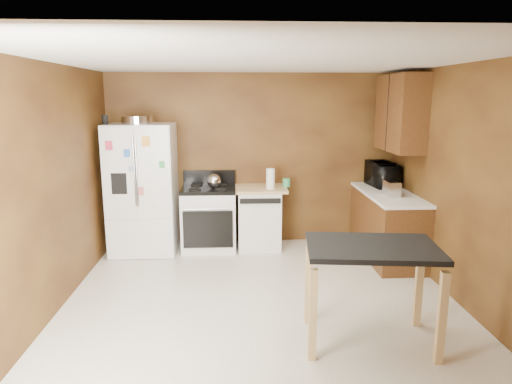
{
  "coord_description": "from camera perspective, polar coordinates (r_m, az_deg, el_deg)",
  "views": [
    {
      "loc": [
        -0.28,
        -4.43,
        2.17
      ],
      "look_at": [
        -0.02,
        0.85,
        1.05
      ],
      "focal_mm": 32.0,
      "sensor_mm": 36.0,
      "label": 1
    }
  ],
  "objects": [
    {
      "name": "floor",
      "position": [
        4.94,
        0.72,
        -14.12
      ],
      "size": [
        4.5,
        4.5,
        0.0
      ],
      "primitive_type": "plane",
      "color": "silver",
      "rests_on": "ground"
    },
    {
      "name": "ceiling",
      "position": [
        4.45,
        0.81,
        16.19
      ],
      "size": [
        4.5,
        4.5,
        0.0
      ],
      "primitive_type": "plane",
      "rotation": [
        3.14,
        0.0,
        0.0
      ],
      "color": "white",
      "rests_on": "ground"
    },
    {
      "name": "wall_back",
      "position": [
        6.75,
        -0.43,
        4.08
      ],
      "size": [
        4.2,
        0.0,
        4.2
      ],
      "primitive_type": "plane",
      "rotation": [
        1.57,
        0.0,
        0.0
      ],
      "color": "brown",
      "rests_on": "ground"
    },
    {
      "name": "wall_front",
      "position": [
        2.38,
        4.22,
        -10.75
      ],
      "size": [
        4.2,
        0.0,
        4.2
      ],
      "primitive_type": "plane",
      "rotation": [
        -1.57,
        0.0,
        0.0
      ],
      "color": "brown",
      "rests_on": "ground"
    },
    {
      "name": "wall_left",
      "position": [
        4.88,
        -24.68,
        -0.04
      ],
      "size": [
        0.0,
        4.5,
        4.5
      ],
      "primitive_type": "plane",
      "rotation": [
        1.57,
        0.0,
        1.57
      ],
      "color": "brown",
      "rests_on": "ground"
    },
    {
      "name": "wall_right",
      "position": [
        5.11,
        24.96,
        0.44
      ],
      "size": [
        0.0,
        4.5,
        4.5
      ],
      "primitive_type": "plane",
      "rotation": [
        1.57,
        0.0,
        -1.57
      ],
      "color": "brown",
      "rests_on": "ground"
    },
    {
      "name": "roasting_pan",
      "position": [
        6.44,
        -14.6,
        8.72
      ],
      "size": [
        0.43,
        0.43,
        0.11
      ],
      "primitive_type": "cylinder",
      "color": "silver",
      "rests_on": "refrigerator"
    },
    {
      "name": "pen_cup",
      "position": [
        6.43,
        -18.34,
        8.56
      ],
      "size": [
        0.08,
        0.08,
        0.12
      ],
      "primitive_type": "cylinder",
      "color": "black",
      "rests_on": "refrigerator"
    },
    {
      "name": "kettle",
      "position": [
        6.42,
        -5.27,
        1.37
      ],
      "size": [
        0.2,
        0.2,
        0.2
      ],
      "primitive_type": "sphere",
      "color": "silver",
      "rests_on": "gas_range"
    },
    {
      "name": "paper_towel",
      "position": [
        6.41,
        1.82,
        1.68
      ],
      "size": [
        0.15,
        0.15,
        0.28
      ],
      "primitive_type": "cylinder",
      "rotation": [
        0.0,
        0.0,
        -0.28
      ],
      "color": "white",
      "rests_on": "dishwasher"
    },
    {
      "name": "green_canister",
      "position": [
        6.56,
        3.82,
        1.17
      ],
      "size": [
        0.13,
        0.13,
        0.12
      ],
      "primitive_type": "cylinder",
      "rotation": [
        0.0,
        0.0,
        0.18
      ],
      "color": "#3C9C5E",
      "rests_on": "dishwasher"
    },
    {
      "name": "toaster",
      "position": [
        6.16,
        16.62,
        0.42
      ],
      "size": [
        0.16,
        0.26,
        0.19
      ],
      "primitive_type": "cube",
      "rotation": [
        0.0,
        0.0,
        0.0
      ],
      "color": "silver",
      "rests_on": "right_cabinets"
    },
    {
      "name": "microwave",
      "position": [
        6.79,
        15.45,
        2.04
      ],
      "size": [
        0.44,
        0.6,
        0.31
      ],
      "primitive_type": "imported",
      "rotation": [
        0.0,
        0.0,
        1.67
      ],
      "color": "black",
      "rests_on": "right_cabinets"
    },
    {
      "name": "refrigerator",
      "position": [
        6.55,
        -13.97,
        0.38
      ],
      "size": [
        0.9,
        0.8,
        1.8
      ],
      "color": "white",
      "rests_on": "ground"
    },
    {
      "name": "gas_range",
      "position": [
        6.59,
        -5.88,
        -3.17
      ],
      "size": [
        0.76,
        0.68,
        1.1
      ],
      "color": "white",
      "rests_on": "ground"
    },
    {
      "name": "dishwasher",
      "position": [
        6.62,
        0.38,
        -3.13
      ],
      "size": [
        0.78,
        0.63,
        0.89
      ],
      "color": "white",
      "rests_on": "ground"
    },
    {
      "name": "right_cabinets",
      "position": [
        6.41,
        16.53,
        0.06
      ],
      "size": [
        0.63,
        1.58,
        2.45
      ],
      "color": "#5B3419",
      "rests_on": "ground"
    },
    {
      "name": "island",
      "position": [
        4.13,
        14.25,
        -8.42
      ],
      "size": [
        1.19,
        0.86,
        0.91
      ],
      "color": "black",
      "rests_on": "ground"
    }
  ]
}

